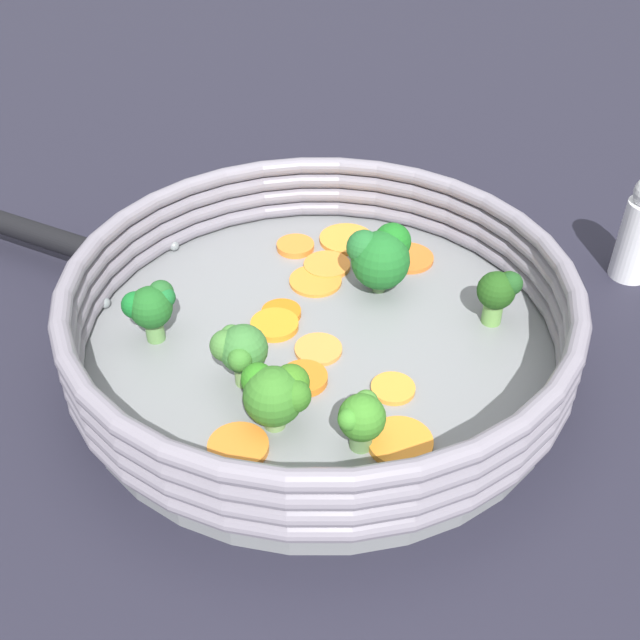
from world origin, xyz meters
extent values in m
plane|color=#21202D|center=(0.00, 0.00, 0.00)|extent=(4.00, 4.00, 0.00)
cylinder|color=gray|center=(0.00, 0.00, 0.01)|extent=(0.35, 0.35, 0.02)
torus|color=gray|center=(0.00, 0.00, 0.02)|extent=(0.36, 0.36, 0.01)
torus|color=gray|center=(0.00, 0.00, 0.04)|extent=(0.36, 0.36, 0.01)
torus|color=gray|center=(0.00, 0.00, 0.05)|extent=(0.36, 0.36, 0.01)
torus|color=gray|center=(0.00, 0.00, 0.07)|extent=(0.36, 0.36, 0.01)
cylinder|color=black|center=(-0.26, -0.06, 0.03)|extent=(0.17, 0.06, 0.02)
sphere|color=gray|center=(-0.17, 0.01, 0.02)|extent=(0.01, 0.01, 0.01)
sphere|color=gray|center=(-0.15, -0.08, 0.02)|extent=(0.01, 0.01, 0.01)
cylinder|color=orange|center=(-0.05, 0.05, 0.02)|extent=(0.06, 0.06, 0.00)
cylinder|color=orange|center=(-0.06, 0.11, 0.02)|extent=(0.06, 0.06, 0.00)
cylinder|color=orange|center=(0.11, -0.05, 0.02)|extent=(0.06, 0.06, 0.00)
cylinder|color=orange|center=(0.03, -0.12, 0.02)|extent=(0.05, 0.05, 0.01)
cylinder|color=orange|center=(-0.05, 0.07, 0.02)|extent=(0.05, 0.05, 0.00)
cylinder|color=orange|center=(-0.04, 0.00, 0.02)|extent=(0.04, 0.04, 0.01)
cylinder|color=orange|center=(-0.01, 0.12, 0.02)|extent=(0.05, 0.05, 0.00)
cylinder|color=orange|center=(0.02, -0.04, 0.02)|extent=(0.05, 0.05, 0.01)
cylinder|color=orange|center=(0.07, -0.01, 0.02)|extent=(0.04, 0.04, 0.00)
cylinder|color=orange|center=(-0.09, 0.08, 0.02)|extent=(0.05, 0.05, 0.01)
cylinder|color=orange|center=(0.01, -0.01, 0.02)|extent=(0.05, 0.05, 0.00)
cylinder|color=orange|center=(-0.03, -0.01, 0.02)|extent=(0.05, 0.05, 0.01)
cylinder|color=#62894E|center=(0.09, -0.07, 0.03)|extent=(0.01, 0.01, 0.02)
sphere|color=#3C8227|center=(0.09, -0.07, 0.04)|extent=(0.03, 0.03, 0.03)
sphere|color=#46862F|center=(0.08, -0.06, 0.05)|extent=(0.01, 0.01, 0.01)
sphere|color=#3E8A2A|center=(0.09, -0.08, 0.05)|extent=(0.01, 0.01, 0.01)
cylinder|color=#64974F|center=(-0.09, -0.08, 0.03)|extent=(0.01, 0.01, 0.02)
sphere|color=#1E5F22|center=(-0.09, -0.08, 0.05)|extent=(0.03, 0.03, 0.03)
sphere|color=#146825|center=(-0.10, -0.09, 0.05)|extent=(0.02, 0.02, 0.02)
sphere|color=#235D27|center=(-0.09, -0.07, 0.05)|extent=(0.02, 0.02, 0.02)
sphere|color=#19662C|center=(-0.09, -0.07, 0.05)|extent=(0.02, 0.02, 0.02)
cylinder|color=#799E58|center=(0.03, -0.09, 0.02)|extent=(0.01, 0.01, 0.02)
sphere|color=#377726|center=(0.03, -0.09, 0.04)|extent=(0.04, 0.04, 0.04)
sphere|color=#2D7B1C|center=(0.02, -0.09, 0.05)|extent=(0.02, 0.02, 0.02)
sphere|color=#3A771E|center=(0.04, -0.07, 0.05)|extent=(0.02, 0.02, 0.02)
sphere|color=#347120|center=(0.05, -0.08, 0.05)|extent=(0.02, 0.02, 0.02)
cylinder|color=#6C945A|center=(0.00, 0.07, 0.02)|extent=(0.01, 0.01, 0.02)
sphere|color=#1D6625|center=(0.00, 0.07, 0.05)|extent=(0.05, 0.05, 0.05)
sphere|color=#1A6D1E|center=(0.00, 0.09, 0.05)|extent=(0.03, 0.03, 0.03)
sphere|color=#22672D|center=(-0.01, 0.07, 0.06)|extent=(0.03, 0.03, 0.03)
cylinder|color=#7BA658|center=(-0.01, -0.07, 0.03)|extent=(0.01, 0.01, 0.02)
sphere|color=#397634|center=(-0.01, -0.07, 0.05)|extent=(0.03, 0.03, 0.03)
sphere|color=#437F35|center=(-0.02, -0.07, 0.05)|extent=(0.02, 0.02, 0.02)
sphere|color=#38782A|center=(0.00, -0.08, 0.05)|extent=(0.02, 0.02, 0.02)
sphere|color=#437B34|center=(-0.02, -0.08, 0.05)|extent=(0.02, 0.02, 0.02)
cylinder|color=#6DA54D|center=(0.09, 0.09, 0.03)|extent=(0.01, 0.01, 0.02)
sphere|color=#204E17|center=(0.09, 0.09, 0.05)|extent=(0.03, 0.03, 0.03)
sphere|color=#225511|center=(0.09, 0.10, 0.05)|extent=(0.02, 0.02, 0.02)
sphere|color=#1E4E1D|center=(0.10, 0.10, 0.05)|extent=(0.02, 0.02, 0.02)
cylinder|color=white|center=(0.14, 0.25, 0.03)|extent=(0.03, 0.03, 0.07)
camera|label=1|loc=(0.27, -0.33, 0.37)|focal=42.00mm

